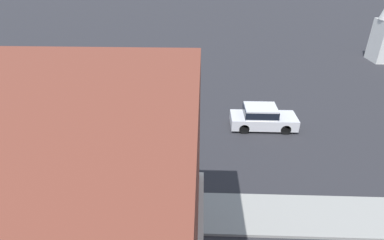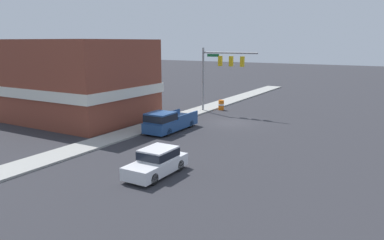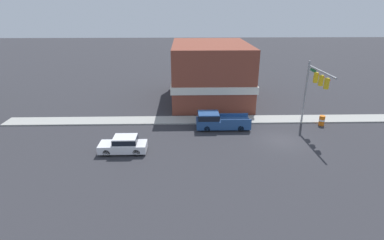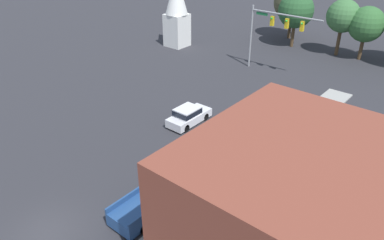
{
  "view_description": "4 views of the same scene",
  "coord_description": "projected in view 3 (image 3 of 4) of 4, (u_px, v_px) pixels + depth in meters",
  "views": [
    {
      "loc": [
        15.37,
        11.09,
        9.85
      ],
      "look_at": [
        0.21,
        10.53,
        1.74
      ],
      "focal_mm": 28.0,
      "sensor_mm": 36.0,
      "label": 1
    },
    {
      "loc": [
        -14.34,
        31.8,
        7.57
      ],
      "look_at": [
        -0.66,
        8.53,
        1.9
      ],
      "focal_mm": 35.0,
      "sensor_mm": 36.0,
      "label": 2
    },
    {
      "loc": [
        -26.71,
        9.5,
        12.58
      ],
      "look_at": [
        0.95,
        8.8,
        1.91
      ],
      "focal_mm": 28.0,
      "sensor_mm": 36.0,
      "label": 3
    },
    {
      "loc": [
        16.45,
        -6.69,
        15.99
      ],
      "look_at": [
        1.03,
        11.74,
        2.83
      ],
      "focal_mm": 35.0,
      "sensor_mm": 36.0,
      "label": 4
    }
  ],
  "objects": [
    {
      "name": "car_lead",
      "position": [
        124.0,
        144.0,
        27.02
      ],
      "size": [
        1.76,
        4.25,
        1.55
      ],
      "color": "black",
      "rests_on": "ground"
    },
    {
      "name": "corner_brick_building",
      "position": [
        210.0,
        73.0,
        41.42
      ],
      "size": [
        13.95,
        10.46,
        7.78
      ],
      "color": "brown",
      "rests_on": "ground"
    },
    {
      "name": "pickup_truck_parked",
      "position": [
        218.0,
        121.0,
        32.26
      ],
      "size": [
        2.03,
        5.76,
        1.82
      ],
      "color": "black",
      "rests_on": "ground"
    },
    {
      "name": "ground_plane",
      "position": [
        281.0,
        141.0,
        29.66
      ],
      "size": [
        200.0,
        200.0,
        0.0
      ],
      "primitive_type": "plane",
      "color": "#2D2D33"
    },
    {
      "name": "sidewalk_curb",
      "position": [
        266.0,
        119.0,
        34.95
      ],
      "size": [
        2.4,
        60.0,
        0.14
      ],
      "color": "#9E9E99",
      "rests_on": "ground"
    },
    {
      "name": "near_signal_assembly",
      "position": [
        315.0,
        83.0,
        30.93
      ],
      "size": [
        6.31,
        0.49,
        6.94
      ],
      "color": "gray",
      "rests_on": "ground"
    },
    {
      "name": "construction_barrel",
      "position": [
        322.0,
        120.0,
        33.23
      ],
      "size": [
        0.63,
        0.63,
        1.12
      ],
      "color": "orange",
      "rests_on": "ground"
    }
  ]
}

